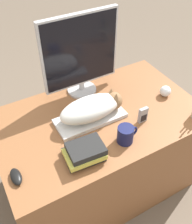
% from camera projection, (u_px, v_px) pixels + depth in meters
% --- Properties ---
extents(ground_plane, '(12.00, 12.00, 0.00)m').
position_uv_depth(ground_plane, '(125.00, 223.00, 1.81)').
color(ground_plane, '#6B5B4C').
extents(desk, '(1.25, 0.76, 0.71)m').
position_uv_depth(desk, '(99.00, 153.00, 1.81)').
color(desk, brown).
rests_on(desk, ground_plane).
extents(keyboard, '(0.42, 0.18, 0.02)m').
position_uv_depth(keyboard, '(90.00, 118.00, 1.54)').
color(keyboard, silver).
rests_on(keyboard, desk).
extents(cat, '(0.40, 0.18, 0.13)m').
position_uv_depth(cat, '(94.00, 107.00, 1.50)').
color(cat, white).
rests_on(cat, keyboard).
extents(monitor, '(0.49, 0.19, 0.53)m').
position_uv_depth(monitor, '(80.00, 54.00, 1.56)').
color(monitor, '#B7B7BC').
rests_on(monitor, desk).
extents(computer_mouse, '(0.05, 0.10, 0.03)m').
position_uv_depth(computer_mouse, '(16.00, 177.00, 1.24)').
color(computer_mouse, black).
rests_on(computer_mouse, desk).
extents(coffee_mug, '(0.12, 0.09, 0.10)m').
position_uv_depth(coffee_mug, '(126.00, 134.00, 1.40)').
color(coffee_mug, '#141947').
rests_on(coffee_mug, desk).
extents(baseball, '(0.07, 0.07, 0.07)m').
position_uv_depth(baseball, '(165.00, 91.00, 1.69)').
color(baseball, silver).
rests_on(baseball, desk).
extents(phone, '(0.05, 0.02, 0.10)m').
position_uv_depth(phone, '(143.00, 115.00, 1.51)').
color(phone, '#99999E').
rests_on(phone, desk).
extents(book_stack, '(0.21, 0.18, 0.09)m').
position_uv_depth(book_stack, '(85.00, 152.00, 1.32)').
color(book_stack, black).
rests_on(book_stack, desk).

